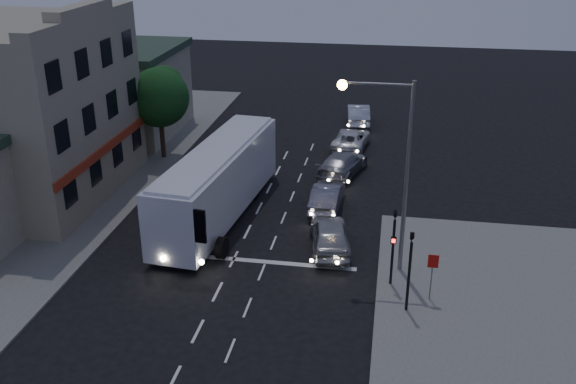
% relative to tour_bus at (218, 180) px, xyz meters
% --- Properties ---
extents(ground, '(120.00, 120.00, 0.00)m').
position_rel_tour_bus_xyz_m(ground, '(1.95, -6.61, -2.16)').
color(ground, black).
extents(sidewalk_near, '(12.00, 24.00, 0.12)m').
position_rel_tour_bus_xyz_m(sidewalk_near, '(14.95, -10.61, -2.10)').
color(sidewalk_near, slate).
rests_on(sidewalk_near, ground).
extents(sidewalk_far, '(12.00, 50.00, 0.12)m').
position_rel_tour_bus_xyz_m(sidewalk_far, '(-11.05, 1.39, -2.10)').
color(sidewalk_far, slate).
rests_on(sidewalk_far, ground).
extents(road_markings, '(8.00, 30.55, 0.01)m').
position_rel_tour_bus_xyz_m(road_markings, '(3.24, -3.31, -2.16)').
color(road_markings, silver).
rests_on(road_markings, ground).
extents(tour_bus, '(4.00, 13.24, 4.00)m').
position_rel_tour_bus_xyz_m(tour_bus, '(0.00, 0.00, 0.00)').
color(tour_bus, silver).
rests_on(tour_bus, ground).
extents(car_suv, '(2.66, 4.97, 1.61)m').
position_rel_tour_bus_xyz_m(car_suv, '(6.47, -2.81, -1.36)').
color(car_suv, '#B3B3B3').
rests_on(car_suv, ground).
extents(car_sedan_a, '(1.68, 4.50, 1.47)m').
position_rel_tour_bus_xyz_m(car_sedan_a, '(5.78, 2.04, -1.43)').
color(car_sedan_a, slate).
rests_on(car_sedan_a, ground).
extents(car_sedan_b, '(3.36, 5.53, 1.50)m').
position_rel_tour_bus_xyz_m(car_sedan_b, '(6.17, 7.42, -1.41)').
color(car_sedan_b, gray).
rests_on(car_sedan_b, ground).
extents(car_sedan_c, '(2.75, 5.07, 1.35)m').
position_rel_tour_bus_xyz_m(car_sedan_c, '(6.34, 12.69, -1.49)').
color(car_sedan_c, silver).
rests_on(car_sedan_c, ground).
extents(car_extra, '(2.19, 5.02, 1.61)m').
position_rel_tour_bus_xyz_m(car_extra, '(6.45, 18.58, -1.36)').
color(car_extra, silver).
rests_on(car_extra, ground).
extents(traffic_signal_main, '(0.25, 0.35, 4.10)m').
position_rel_tour_bus_xyz_m(traffic_signal_main, '(9.55, -5.84, 0.26)').
color(traffic_signal_main, black).
rests_on(traffic_signal_main, sidewalk_near).
extents(traffic_signal_side, '(0.18, 0.15, 4.10)m').
position_rel_tour_bus_xyz_m(traffic_signal_side, '(10.25, -7.81, 0.26)').
color(traffic_signal_side, black).
rests_on(traffic_signal_side, sidewalk_near).
extents(regulatory_sign, '(0.45, 0.12, 2.20)m').
position_rel_tour_bus_xyz_m(regulatory_sign, '(11.25, -6.85, -0.57)').
color(regulatory_sign, slate).
rests_on(regulatory_sign, sidewalk_near).
extents(streetlight, '(3.32, 0.44, 9.00)m').
position_rel_tour_bus_xyz_m(streetlight, '(9.29, -4.41, 3.57)').
color(streetlight, slate).
rests_on(streetlight, sidewalk_near).
extents(main_building, '(10.12, 12.00, 11.00)m').
position_rel_tour_bus_xyz_m(main_building, '(-12.01, 1.39, 3.00)').
color(main_building, gray).
rests_on(main_building, sidewalk_far).
extents(low_building_north, '(9.40, 9.40, 6.50)m').
position_rel_tour_bus_xyz_m(low_building_north, '(-11.55, 13.39, 1.23)').
color(low_building_north, gray).
rests_on(low_building_north, sidewalk_far).
extents(street_tree, '(4.00, 4.00, 6.20)m').
position_rel_tour_bus_xyz_m(street_tree, '(-6.26, 8.41, 2.34)').
color(street_tree, black).
rests_on(street_tree, sidewalk_far).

